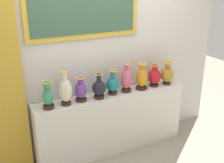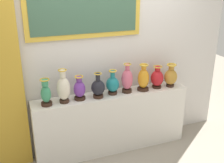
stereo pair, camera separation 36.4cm
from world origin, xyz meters
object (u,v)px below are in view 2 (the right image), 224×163
vase_violet (79,89)px  vase_crimson (157,78)px  vase_amber (143,79)px  vase_ivory (64,88)px  vase_onyx (98,88)px  vase_rose (127,80)px  vase_teal (113,84)px  vase_ochre (171,76)px  vase_jade (46,94)px

vase_violet → vase_crimson: 1.10m
vase_amber → vase_crimson: (0.22, 0.01, -0.02)m
vase_ivory → vase_violet: size_ratio=1.36×
vase_onyx → vase_rose: vase_rose is taller
vase_teal → vase_ochre: size_ratio=1.01×
vase_jade → vase_amber: 1.30m
vase_amber → vase_teal: bearing=177.4°
vase_jade → vase_ivory: 0.22m
vase_jade → vase_teal: bearing=2.3°
vase_teal → vase_amber: (0.44, -0.02, 0.02)m
vase_amber → vase_crimson: bearing=3.8°
vase_ochre → vase_teal: bearing=178.1°
vase_ivory → vase_violet: (0.20, 0.02, -0.05)m
vase_onyx → vase_rose: size_ratio=0.83×
vase_onyx → vase_teal: 0.22m
vase_teal → vase_ochre: (0.86, -0.03, 0.01)m
vase_jade → vase_onyx: size_ratio=1.02×
vase_violet → vase_teal: bearing=1.5°
vase_violet → vase_amber: (0.88, -0.01, 0.03)m
vase_ivory → vase_ochre: 1.51m
vase_jade → vase_rose: (1.07, 0.03, 0.02)m
vase_rose → vase_amber: vase_rose is taller
vase_crimson → vase_ochre: size_ratio=0.95×
vase_ivory → vase_teal: bearing=2.5°
vase_onyx → vase_rose: bearing=4.0°
vase_ivory → vase_teal: size_ratio=1.29×
vase_crimson → vase_ochre: bearing=-6.6°
vase_ochre → vase_ivory: bearing=-180.0°
vase_ochre → vase_rose: bearing=178.2°
vase_onyx → vase_amber: bearing=1.5°
vase_onyx → vase_crimson: size_ratio=1.06×
vase_teal → vase_amber: size_ratio=0.90×
vase_onyx → vase_violet: bearing=173.7°
vase_onyx → vase_amber: size_ratio=0.90×
vase_jade → vase_onyx: 0.65m
vase_ivory → vase_crimson: 1.31m
vase_ivory → vase_crimson: bearing=1.0°
vase_ochre → vase_jade: bearing=-179.8°
vase_jade → vase_amber: size_ratio=0.91×
vase_jade → vase_ochre: vase_jade is taller
vase_jade → vase_ivory: vase_ivory is taller
vase_crimson → vase_ochre: 0.20m
vase_jade → vase_crimson: 1.52m
vase_ivory → vase_violet: 0.21m
vase_jade → vase_teal: vase_jade is taller
vase_onyx → vase_teal: same height
vase_ivory → vase_crimson: size_ratio=1.36×
vase_rose → vase_ivory: bearing=-178.6°
vase_amber → vase_crimson: 0.22m
vase_violet → vase_ochre: 1.31m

